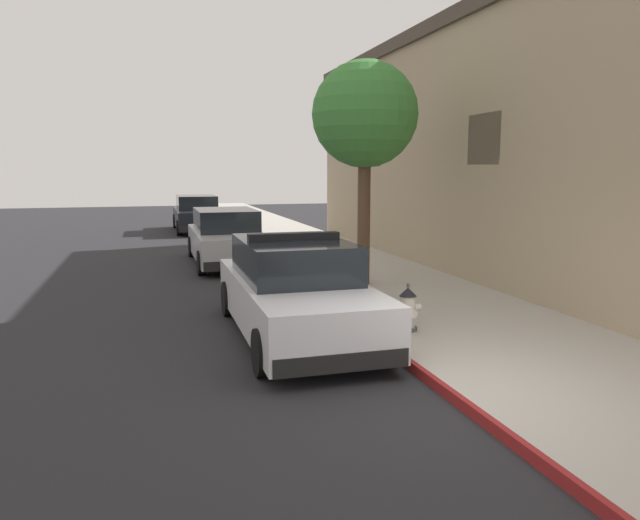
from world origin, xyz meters
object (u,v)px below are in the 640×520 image
object	(u,v)px
parked_car_silver_ahead	(226,238)
parked_car_dark_far	(197,214)
street_tree	(365,116)
police_cruiser	(295,291)
fire_hydrant	(408,309)

from	to	relation	value
parked_car_silver_ahead	parked_car_dark_far	distance (m)	9.63
parked_car_dark_far	street_tree	bearing A→B (deg)	-79.88
police_cruiser	parked_car_dark_far	world-z (taller)	police_cruiser
parked_car_dark_far	street_tree	distance (m)	14.81
parked_car_silver_ahead	fire_hydrant	xyz separation A→B (m)	(1.79, -8.51, -0.25)
street_tree	police_cruiser	bearing A→B (deg)	-126.23
street_tree	parked_car_silver_ahead	bearing A→B (deg)	118.11
parked_car_dark_far	fire_hydrant	distance (m)	18.25
police_cruiser	street_tree	distance (m)	5.05
fire_hydrant	street_tree	distance (m)	5.17
parked_car_silver_ahead	fire_hydrant	bearing A→B (deg)	-78.13
police_cruiser	street_tree	bearing A→B (deg)	53.77
police_cruiser	parked_car_silver_ahead	world-z (taller)	police_cruiser
fire_hydrant	police_cruiser	bearing A→B (deg)	158.46
police_cruiser	parked_car_dark_far	distance (m)	17.49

